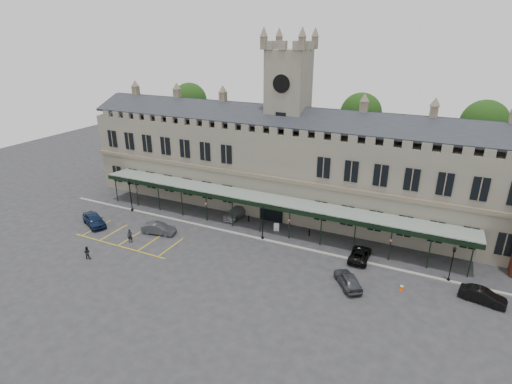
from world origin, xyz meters
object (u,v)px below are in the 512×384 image
at_px(car_left_a, 94,220).
at_px(sign_board, 276,227).
at_px(lamp_post_mid, 263,220).
at_px(lamp_post_right, 452,261).
at_px(car_right_a, 348,280).
at_px(traffic_cone, 402,287).
at_px(car_left_b, 159,229).
at_px(lamp_post_left, 130,193).
at_px(station_building, 286,166).
at_px(car_taxi, 236,212).
at_px(clock_tower, 288,119).
at_px(person_b, 87,253).
at_px(person_a, 130,236).
at_px(car_right_b, 483,296).
at_px(car_van, 360,254).

bearing_deg(car_left_a, sign_board, -42.66).
height_order(lamp_post_mid, lamp_post_right, lamp_post_mid).
xyz_separation_m(car_left_a, car_right_a, (33.79, 0.72, -0.09)).
distance_m(traffic_cone, car_left_b, 29.52).
bearing_deg(lamp_post_left, car_left_b, -26.86).
relative_size(lamp_post_left, car_left_b, 1.11).
bearing_deg(lamp_post_mid, car_left_a, -164.57).
distance_m(station_building, lamp_post_mid, 11.05).
bearing_deg(car_left_b, car_taxi, -47.52).
distance_m(clock_tower, lamp_post_left, 24.47).
bearing_deg(car_left_a, person_b, -112.76).
relative_size(person_a, person_b, 1.13).
distance_m(car_left_a, car_right_a, 33.80).
relative_size(clock_tower, car_right_b, 6.04).
relative_size(lamp_post_mid, person_a, 2.58).
xyz_separation_m(station_building, car_van, (13.00, -9.87, -5.84)).
distance_m(lamp_post_right, car_right_a, 10.76).
height_order(sign_board, car_right_a, car_right_a).
height_order(traffic_cone, car_right_a, car_right_a).
xyz_separation_m(station_building, car_taxi, (-5.00, -5.91, -5.80)).
bearing_deg(clock_tower, car_taxi, -129.83).
bearing_deg(person_b, lamp_post_mid, -163.08).
relative_size(clock_tower, sign_board, 21.85).
distance_m(lamp_post_left, person_a, 9.92).
distance_m(car_right_a, car_right_b, 12.50).
xyz_separation_m(clock_tower, lamp_post_right, (22.20, -10.44, -10.68)).
bearing_deg(car_left_b, car_right_a, -103.22).
relative_size(sign_board, person_a, 0.64).
xyz_separation_m(car_taxi, car_right_b, (30.16, -6.83, 0.01)).
bearing_deg(lamp_post_left, car_taxi, 17.80).
distance_m(car_taxi, car_right_b, 30.92).
xyz_separation_m(sign_board, car_right_a, (11.22, -8.15, 0.18)).
distance_m(car_left_a, car_left_b, 9.46).
bearing_deg(car_left_a, car_right_b, -59.59).
distance_m(car_right_a, person_b, 28.87).
xyz_separation_m(lamp_post_mid, lamp_post_right, (21.10, -0.02, -0.28)).
distance_m(station_building, clock_tower, 6.64).
relative_size(station_building, car_taxi, 13.03).
bearing_deg(traffic_cone, station_building, 142.02).
height_order(lamp_post_right, car_right_a, lamp_post_right).
xyz_separation_m(car_left_a, car_van, (33.79, 6.51, -0.20)).
height_order(traffic_cone, person_a, person_a).
relative_size(car_left_b, car_van, 0.96).
relative_size(sign_board, car_right_b, 0.28).
relative_size(car_left_a, car_left_b, 1.12).
relative_size(car_taxi, person_a, 2.59).
distance_m(lamp_post_right, traffic_cone, 5.97).
relative_size(station_building, person_b, 38.24).
bearing_deg(car_taxi, person_a, -119.86).
bearing_deg(car_left_a, lamp_post_mid, -48.68).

